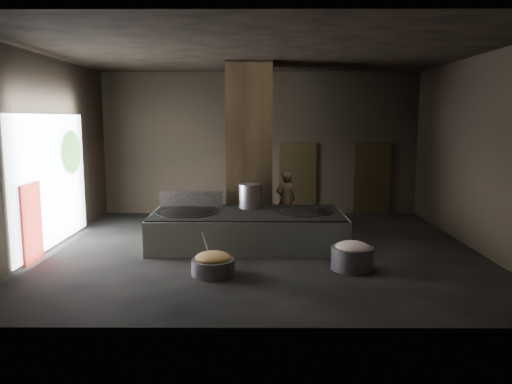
{
  "coord_description": "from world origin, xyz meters",
  "views": [
    {
      "loc": [
        -0.05,
        -11.46,
        3.04
      ],
      "look_at": [
        -0.12,
        0.74,
        1.25
      ],
      "focal_mm": 35.0,
      "sensor_mm": 36.0,
      "label": 1
    }
  ],
  "objects_px": {
    "stock_pot": "(250,196)",
    "veg_basin": "(213,267)",
    "wok_left": "(187,216)",
    "wok_right": "(303,215)",
    "meat_basin": "(352,258)",
    "cook": "(286,200)",
    "hearth_platform": "(248,229)"
  },
  "relations": [
    {
      "from": "wok_right",
      "to": "cook",
      "type": "height_order",
      "value": "cook"
    },
    {
      "from": "wok_left",
      "to": "meat_basin",
      "type": "relative_size",
      "value": 1.69
    },
    {
      "from": "stock_pot",
      "to": "meat_basin",
      "type": "height_order",
      "value": "stock_pot"
    },
    {
      "from": "stock_pot",
      "to": "meat_basin",
      "type": "bearing_deg",
      "value": -49.14
    },
    {
      "from": "wok_left",
      "to": "stock_pot",
      "type": "xyz_separation_m",
      "value": [
        1.5,
        0.6,
        0.38
      ]
    },
    {
      "from": "veg_basin",
      "to": "wok_left",
      "type": "bearing_deg",
      "value": 110.25
    },
    {
      "from": "meat_basin",
      "to": "wok_right",
      "type": "bearing_deg",
      "value": 112.83
    },
    {
      "from": "wok_left",
      "to": "hearth_platform",
      "type": "bearing_deg",
      "value": 1.97
    },
    {
      "from": "wok_right",
      "to": "cook",
      "type": "relative_size",
      "value": 0.85
    },
    {
      "from": "hearth_platform",
      "to": "wok_left",
      "type": "distance_m",
      "value": 1.49
    },
    {
      "from": "wok_left",
      "to": "wok_right",
      "type": "distance_m",
      "value": 2.8
    },
    {
      "from": "hearth_platform",
      "to": "cook",
      "type": "distance_m",
      "value": 2.38
    },
    {
      "from": "meat_basin",
      "to": "stock_pot",
      "type": "bearing_deg",
      "value": 130.86
    },
    {
      "from": "hearth_platform",
      "to": "veg_basin",
      "type": "bearing_deg",
      "value": -106.37
    },
    {
      "from": "cook",
      "to": "veg_basin",
      "type": "bearing_deg",
      "value": 58.06
    },
    {
      "from": "hearth_platform",
      "to": "stock_pot",
      "type": "distance_m",
      "value": 0.92
    },
    {
      "from": "wok_left",
      "to": "veg_basin",
      "type": "distance_m",
      "value": 2.44
    },
    {
      "from": "stock_pot",
      "to": "veg_basin",
      "type": "distance_m",
      "value": 3.06
    },
    {
      "from": "wok_left",
      "to": "cook",
      "type": "bearing_deg",
      "value": 40.92
    },
    {
      "from": "cook",
      "to": "meat_basin",
      "type": "relative_size",
      "value": 1.84
    },
    {
      "from": "cook",
      "to": "wok_left",
      "type": "bearing_deg",
      "value": 29.82
    },
    {
      "from": "stock_pot",
      "to": "wok_left",
      "type": "bearing_deg",
      "value": -158.2
    },
    {
      "from": "stock_pot",
      "to": "veg_basin",
      "type": "xyz_separation_m",
      "value": [
        -0.68,
        -2.82,
        -0.97
      ]
    },
    {
      "from": "wok_right",
      "to": "stock_pot",
      "type": "xyz_separation_m",
      "value": [
        -1.3,
        0.5,
        0.38
      ]
    },
    {
      "from": "hearth_platform",
      "to": "stock_pot",
      "type": "xyz_separation_m",
      "value": [
        0.05,
        0.55,
        0.73
      ]
    },
    {
      "from": "hearth_platform",
      "to": "meat_basin",
      "type": "xyz_separation_m",
      "value": [
        2.17,
        -1.9,
        -0.16
      ]
    },
    {
      "from": "hearth_platform",
      "to": "cook",
      "type": "relative_size",
      "value": 2.91
    },
    {
      "from": "hearth_platform",
      "to": "stock_pot",
      "type": "height_order",
      "value": "stock_pot"
    },
    {
      "from": "wok_left",
      "to": "wok_right",
      "type": "relative_size",
      "value": 1.07
    },
    {
      "from": "cook",
      "to": "veg_basin",
      "type": "xyz_separation_m",
      "value": [
        -1.67,
        -4.38,
        -0.63
      ]
    },
    {
      "from": "stock_pot",
      "to": "cook",
      "type": "xyz_separation_m",
      "value": [
        0.99,
        1.55,
        -0.34
      ]
    },
    {
      "from": "hearth_platform",
      "to": "wok_left",
      "type": "height_order",
      "value": "wok_left"
    }
  ]
}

